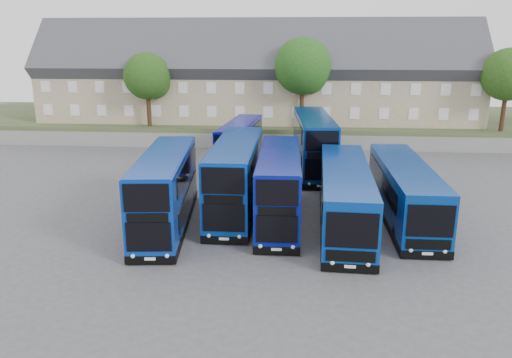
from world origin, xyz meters
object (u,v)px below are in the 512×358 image
Objects in this scene: dd_front_left at (166,192)px; tree_mid at (304,68)px; coach_east_a at (345,197)px; tree_west at (149,78)px; dd_front_mid at (236,178)px; tree_east at (509,77)px.

tree_mid is (8.40, 24.07, 5.89)m from dd_front_left.
coach_east_a is 1.75× the size of tree_west.
dd_front_left is 0.98× the size of dd_front_mid.
tree_mid reaches higher than tree_west.
tree_east is at bearing 0.00° from tree_west.
dd_front_mid is at bearing 32.83° from dd_front_left.
dd_front_left is at bearing -140.30° from tree_east.
dd_front_left is 1.48× the size of tree_west.
coach_east_a is at bearing -16.94° from dd_front_mid.
tree_west is 16.04m from tree_mid.
coach_east_a is 29.54m from tree_west.
dd_front_mid is at bearing 165.47° from coach_east_a.
tree_mid reaches higher than coach_east_a.
dd_front_mid reaches higher than dd_front_left.
tree_east is at bearing 39.96° from dd_front_mid.
tree_mid is 1.12× the size of tree_east.
dd_front_mid is 23.99m from tree_west.
tree_mid is at bearing 65.21° from dd_front_left.
tree_east is at bearing -1.43° from tree_mid.
dd_front_left reaches higher than coach_east_a.
tree_west is 0.94× the size of tree_east.
dd_front_left is 1.24× the size of tree_mid.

